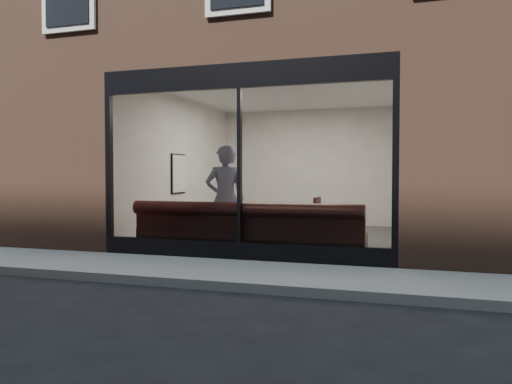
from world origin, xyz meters
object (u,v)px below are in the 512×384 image
(banquette, at_px, (247,243))
(cafe_chair_right, at_px, (308,232))
(person, at_px, (225,199))
(cafe_table_right, at_px, (289,212))
(cafe_table_left, at_px, (229,209))

(banquette, relative_size, cafe_chair_right, 8.44)
(banquette, bearing_deg, cafe_chair_right, 68.94)
(person, bearing_deg, cafe_chair_right, -150.78)
(banquette, relative_size, cafe_table_right, 7.28)
(person, bearing_deg, cafe_table_left, -99.78)
(cafe_table_left, distance_m, cafe_table_right, 1.28)
(person, height_order, cafe_table_left, person)
(banquette, xyz_separation_m, cafe_table_right, (0.60, 0.57, 0.52))
(cafe_table_right, distance_m, cafe_chair_right, 1.32)
(cafe_table_left, height_order, cafe_chair_right, cafe_table_left)
(banquette, bearing_deg, cafe_table_right, 43.30)
(cafe_table_left, relative_size, cafe_table_right, 1.20)
(cafe_table_left, bearing_deg, cafe_table_right, -12.23)
(person, bearing_deg, banquette, 133.76)
(cafe_table_left, relative_size, cafe_chair_right, 1.39)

